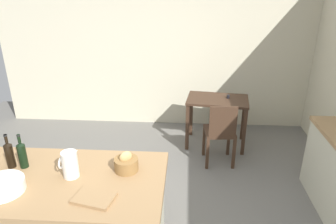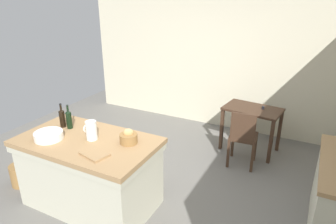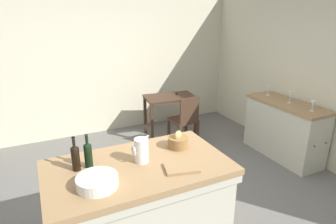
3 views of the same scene
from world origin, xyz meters
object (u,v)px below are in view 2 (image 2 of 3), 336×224
object	(u,v)px
writing_desk	(252,115)
wine_bottle_amber	(62,118)
wash_bowl	(49,135)
wine_bottle_dark	(69,119)
pitcher	(91,130)
island_table	(90,170)
bread_basket	(129,138)
wooden_chair	(243,136)
wicker_hamper	(21,175)
cutting_board	(95,154)

from	to	relation	value
writing_desk	wine_bottle_amber	bearing A→B (deg)	-132.11
wash_bowl	wine_bottle_dark	size ratio (longest dim) A/B	1.05
writing_desk	pitcher	world-z (taller)	pitcher
island_table	pitcher	xyz separation A→B (m)	(0.05, 0.04, 0.54)
island_table	bread_basket	world-z (taller)	bread_basket
wash_bowl	bread_basket	size ratio (longest dim) A/B	1.62
wooden_chair	wicker_hamper	world-z (taller)	wooden_chair
wine_bottle_dark	wicker_hamper	xyz separation A→B (m)	(-0.76, -0.30, -0.89)
bread_basket	writing_desk	bearing A→B (deg)	66.06
wooden_chair	bread_basket	world-z (taller)	bread_basket
writing_desk	wicker_hamper	world-z (taller)	writing_desk
writing_desk	wash_bowl	distance (m)	3.15
bread_basket	wine_bottle_dark	distance (m)	0.90
writing_desk	bread_basket	world-z (taller)	bread_basket
writing_desk	wicker_hamper	size ratio (longest dim) A/B	3.14
island_table	bread_basket	xyz separation A→B (m)	(0.49, 0.16, 0.49)
wine_bottle_dark	wine_bottle_amber	world-z (taller)	same
writing_desk	wash_bowl	world-z (taller)	wash_bowl
pitcher	wicker_hamper	world-z (taller)	pitcher
wooden_chair	cutting_board	distance (m)	2.33
island_table	cutting_board	size ratio (longest dim) A/B	5.65
writing_desk	pitcher	size ratio (longest dim) A/B	3.54
cutting_board	wicker_hamper	world-z (taller)	cutting_board
island_table	cutting_board	world-z (taller)	cutting_board
bread_basket	cutting_board	bearing A→B (deg)	-113.14
wash_bowl	bread_basket	distance (m)	0.97
island_table	wash_bowl	distance (m)	0.65
pitcher	wicker_hamper	size ratio (longest dim) A/B	0.89
wine_bottle_dark	wicker_hamper	distance (m)	1.20
wooden_chair	wine_bottle_dark	xyz separation A→B (m)	(-1.87, -1.60, 0.53)
island_table	wine_bottle_amber	xyz separation A→B (m)	(-0.52, 0.15, 0.55)
wooden_chair	cutting_board	xyz separation A→B (m)	(-1.14, -1.99, 0.42)
cutting_board	wicker_hamper	distance (m)	1.68
wooden_chair	wicker_hamper	size ratio (longest dim) A/B	3.01
pitcher	wicker_hamper	distance (m)	1.51
wooden_chair	wicker_hamper	bearing A→B (deg)	-144.11
island_table	writing_desk	distance (m)	2.75
bread_basket	wine_bottle_dark	world-z (taller)	wine_bottle_dark
bread_basket	wine_bottle_amber	bearing A→B (deg)	-179.28
island_table	wicker_hamper	world-z (taller)	island_table
wash_bowl	cutting_board	distance (m)	0.73
island_table	writing_desk	world-z (taller)	island_table
writing_desk	wine_bottle_dark	world-z (taller)	wine_bottle_dark
bread_basket	cutting_board	xyz separation A→B (m)	(-0.17, -0.40, -0.05)
writing_desk	wooden_chair	xyz separation A→B (m)	(0.01, -0.57, -0.13)
wash_bowl	cutting_board	world-z (taller)	wash_bowl
wooden_chair	wash_bowl	distance (m)	2.73
bread_basket	wicker_hamper	xyz separation A→B (m)	(-1.66, -0.30, -0.82)
writing_desk	pitcher	distance (m)	2.71
pitcher	cutting_board	distance (m)	0.40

